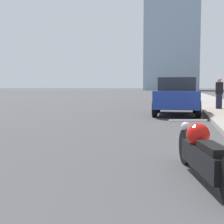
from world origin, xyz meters
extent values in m
cube|color=gray|center=(5.16, 40.00, 0.07)|extent=(2.79, 240.00, 0.15)
cylinder|color=black|center=(2.74, 5.58, 0.29)|extent=(0.23, 0.59, 0.58)
cube|color=black|center=(2.96, 4.63, 0.31)|extent=(0.57, 1.49, 0.31)
sphere|color=red|center=(2.90, 4.92, 0.60)|extent=(0.34, 0.34, 0.34)
cube|color=black|center=(3.03, 4.32, 0.52)|extent=(0.36, 0.71, 0.10)
sphere|color=silver|center=(2.74, 5.61, 0.62)|extent=(0.16, 0.16, 0.16)
cylinder|color=silver|center=(2.77, 5.47, 0.74)|extent=(0.61, 0.18, 0.04)
cube|color=#1E3899|center=(2.52, 14.66, 0.73)|extent=(1.87, 3.83, 0.74)
cube|color=#23282D|center=(2.52, 14.66, 1.39)|extent=(1.59, 1.84, 0.58)
cylinder|color=black|center=(1.63, 15.85, 0.36)|extent=(0.20, 0.72, 0.71)
cylinder|color=black|center=(3.40, 15.85, 0.36)|extent=(0.20, 0.72, 0.71)
cylinder|color=black|center=(1.64, 13.47, 0.36)|extent=(0.20, 0.72, 0.71)
cylinder|color=black|center=(3.41, 13.48, 0.36)|extent=(0.20, 0.72, 0.71)
cube|color=red|center=(2.40, 26.65, 0.66)|extent=(2.05, 4.38, 0.64)
cube|color=#23282D|center=(2.40, 26.65, 1.33)|extent=(1.62, 2.15, 0.70)
cylinder|color=black|center=(1.67, 28.03, 0.34)|extent=(0.25, 0.70, 0.69)
cylinder|color=black|center=(3.32, 27.91, 0.34)|extent=(0.25, 0.70, 0.69)
cylinder|color=black|center=(1.48, 25.39, 0.34)|extent=(0.25, 0.70, 0.69)
cylinder|color=black|center=(3.12, 25.27, 0.34)|extent=(0.25, 0.70, 0.69)
cube|color=#BCBCC1|center=(2.38, 39.01, 0.67)|extent=(2.01, 4.22, 0.69)
cube|color=#23282D|center=(2.38, 39.01, 1.35)|extent=(1.63, 2.06, 0.67)
cylinder|color=black|center=(1.46, 40.25, 0.33)|extent=(0.23, 0.67, 0.66)
cylinder|color=black|center=(3.17, 40.34, 0.33)|extent=(0.23, 0.67, 0.66)
cylinder|color=black|center=(1.58, 37.69, 0.33)|extent=(0.23, 0.67, 0.66)
cylinder|color=black|center=(3.30, 37.77, 0.33)|extent=(0.23, 0.67, 0.66)
cube|color=gold|center=(2.54, 49.81, 0.75)|extent=(1.99, 4.45, 0.78)
cube|color=#23282D|center=(2.54, 49.81, 1.50)|extent=(1.62, 2.16, 0.72)
cylinder|color=black|center=(1.63, 51.13, 0.36)|extent=(0.23, 0.72, 0.71)
cylinder|color=black|center=(3.34, 51.20, 0.36)|extent=(0.23, 0.72, 0.71)
cylinder|color=black|center=(1.75, 48.42, 0.36)|extent=(0.23, 0.72, 0.71)
cylinder|color=black|center=(3.46, 48.50, 0.36)|extent=(0.23, 0.72, 0.71)
cube|color=#1E6B33|center=(2.50, 61.27, 0.64)|extent=(1.87, 4.09, 0.63)
cube|color=#23282D|center=(2.50, 61.27, 1.31)|extent=(1.50, 2.00, 0.72)
cylinder|color=black|center=(1.79, 62.56, 0.32)|extent=(0.24, 0.65, 0.64)
cylinder|color=black|center=(3.35, 62.47, 0.32)|extent=(0.24, 0.65, 0.64)
cylinder|color=black|center=(1.65, 60.08, 0.32)|extent=(0.24, 0.65, 0.64)
cylinder|color=black|center=(3.21, 59.99, 0.32)|extent=(0.24, 0.65, 0.64)
cube|color=#1E2347|center=(4.64, 17.03, 0.53)|extent=(0.29, 0.20, 0.76)
cube|color=black|center=(4.64, 17.03, 1.21)|extent=(0.36, 0.20, 0.60)
sphere|color=tan|center=(4.64, 17.03, 1.61)|extent=(0.22, 0.22, 0.22)
camera|label=1|loc=(2.61, 0.32, 1.29)|focal=50.00mm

